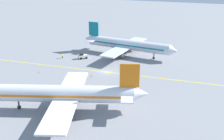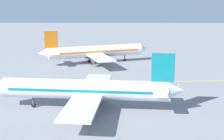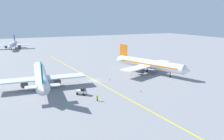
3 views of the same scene
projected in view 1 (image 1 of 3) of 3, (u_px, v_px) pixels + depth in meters
ground_plane at (106, 72)px, 77.21m from camera, size 400.00×400.00×0.00m
apron_yellow_centreline at (106, 72)px, 77.20m from camera, size 10.73×119.59×0.01m
airplane_at_gate at (127, 45)px, 91.87m from camera, size 28.35×35.55×10.60m
airplane_adjacent_stand at (64, 94)px, 54.83m from camera, size 28.05×34.30×10.60m
baggage_tug_white at (83, 56)px, 88.93m from camera, size 3.22×3.14×2.11m
ground_crew_worker at (62, 56)px, 89.41m from camera, size 0.58×0.24×1.68m
traffic_cone_near_nose at (39, 72)px, 76.45m from camera, size 0.32×0.32×0.55m
traffic_cone_mid_apron at (80, 91)px, 64.46m from camera, size 0.32×0.32×0.55m
traffic_cone_by_wingtip at (92, 76)px, 73.65m from camera, size 0.32×0.32×0.55m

